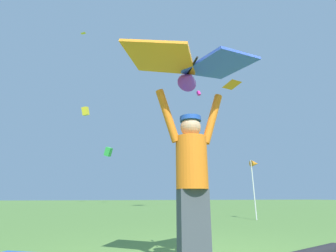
# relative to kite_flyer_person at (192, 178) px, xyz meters

# --- Properties ---
(kite_flyer_person) EXTENTS (0.81, 0.35, 1.92)m
(kite_flyer_person) POSITION_rel_kite_flyer_person_xyz_m (0.00, 0.00, 0.00)
(kite_flyer_person) COLOR #424751
(kite_flyer_person) RESTS_ON ground
(held_stunt_kite) EXTENTS (1.70, 0.92, 0.39)m
(held_stunt_kite) POSITION_rel_kite_flyer_person_xyz_m (-0.00, -0.07, 1.29)
(held_stunt_kite) COLOR black
(distant_kite_orange_high_right) EXTENTS (1.17, 1.15, 0.34)m
(distant_kite_orange_high_right) POSITION_rel_kite_flyer_person_xyz_m (5.94, 9.00, 6.20)
(distant_kite_orange_high_right) COLOR orange
(distant_kite_yellow_low_left) EXTENTS (0.76, 0.76, 0.29)m
(distant_kite_yellow_low_left) POSITION_rel_kite_flyer_person_xyz_m (-4.80, 23.68, 18.83)
(distant_kite_yellow_low_left) COLOR yellow
(distant_kite_yellow_far_center) EXTENTS (1.29, 1.23, 1.50)m
(distant_kite_yellow_far_center) POSITION_rel_kite_flyer_person_xyz_m (-4.68, 34.23, 12.54)
(distant_kite_yellow_far_center) COLOR yellow
(distant_kite_magenta_high_left) EXTENTS (0.55, 0.67, 0.82)m
(distant_kite_magenta_high_left) POSITION_rel_kite_flyer_person_xyz_m (11.95, 28.74, 15.03)
(distant_kite_magenta_high_left) COLOR #DB2393
(distant_kite_green_mid_right) EXTENTS (1.21, 1.29, 1.44)m
(distant_kite_green_mid_right) POSITION_rel_kite_flyer_person_xyz_m (-0.82, 30.78, 5.75)
(distant_kite_green_mid_right) COLOR green
(distant_kite_black_low_right) EXTENTS (0.73, 0.73, 0.21)m
(distant_kite_black_low_right) POSITION_rel_kite_flyer_person_xyz_m (9.33, 26.34, 3.54)
(distant_kite_black_low_right) COLOR black
(marker_flag) EXTENTS (0.30, 0.24, 2.01)m
(marker_flag) POSITION_rel_kite_flyer_person_xyz_m (4.24, 5.11, 0.81)
(marker_flag) COLOR silver
(marker_flag) RESTS_ON ground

